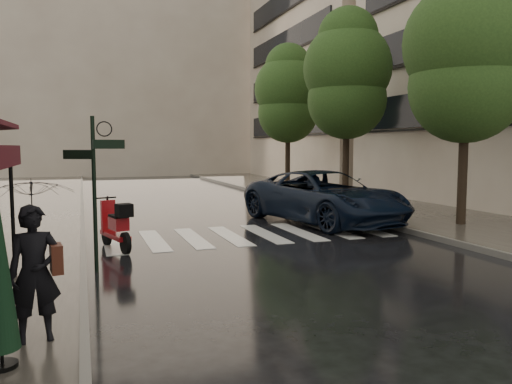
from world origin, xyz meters
TOP-DOWN VIEW (x-y plane):
  - ground at (0.00, 0.00)m, footprint 120.00×120.00m
  - sidewalk_far at (10.25, 12.00)m, footprint 5.50×60.00m
  - curb_near at (-1.45, 12.00)m, footprint 0.12×60.00m
  - curb_far at (7.45, 12.00)m, footprint 0.12×60.00m
  - crosswalk at (2.98, 6.00)m, footprint 7.85×3.20m
  - signpost at (-1.19, 3.00)m, footprint 1.17×0.29m
  - haussmann_far at (16.50, 26.00)m, footprint 8.00×16.00m
  - backdrop_building at (3.00, 38.00)m, footprint 22.00×6.00m
  - tree_near at (9.60, 5.00)m, footprint 3.80×3.80m
  - tree_mid at (9.50, 12.00)m, footprint 3.80×3.80m
  - tree_far at (9.70, 19.00)m, footprint 3.80×3.80m
  - pedestrian_with_umbrella at (-2.00, -0.79)m, footprint 1.13×1.15m
  - scooter at (-0.68, 5.07)m, footprint 0.79×1.84m
  - parked_car at (6.07, 7.33)m, footprint 4.19×6.66m

SIDE VIEW (x-z plane):
  - ground at x=0.00m, z-range 0.00..0.00m
  - crosswalk at x=2.98m, z-range 0.00..0.01m
  - sidewalk_far at x=10.25m, z-range 0.00..0.12m
  - curb_near at x=-1.45m, z-range -0.01..0.15m
  - curb_far at x=7.45m, z-range -0.01..0.15m
  - scooter at x=-0.68m, z-range -0.04..1.19m
  - parked_car at x=6.07m, z-range 0.00..1.71m
  - pedestrian_with_umbrella at x=-2.00m, z-range 0.53..2.99m
  - signpost at x=-1.19m, z-range 0.28..3.38m
  - tree_near at x=9.60m, z-range 1.33..9.31m
  - tree_far at x=9.70m, z-range 1.37..9.54m
  - tree_mid at x=9.50m, z-range 1.42..9.76m
  - haussmann_far at x=16.50m, z-range 0.00..18.50m
  - backdrop_building at x=3.00m, z-range 0.00..20.00m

